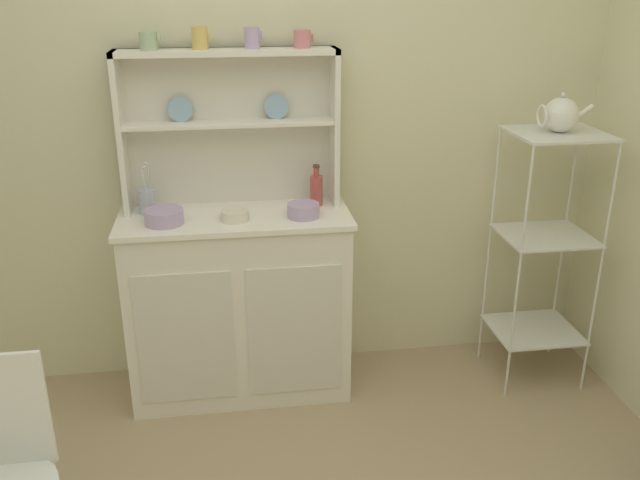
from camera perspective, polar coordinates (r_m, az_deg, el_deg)
wall_back at (r=3.22m, az=-4.18°, el=9.74°), size 3.84×0.05×2.50m
hutch_cabinet at (r=3.22m, az=-6.84°, el=-5.24°), size 1.04×0.45×0.90m
hutch_shelf_unit at (r=3.11m, az=-7.64°, el=10.26°), size 0.96×0.18×0.71m
bakers_rack at (r=3.37m, az=18.42°, el=0.46°), size 0.41×0.37×1.24m
cup_sage_0 at (r=3.03m, az=-14.19°, el=15.93°), size 0.09×0.08×0.08m
cup_gold_1 at (r=3.02m, az=-10.03°, el=16.39°), size 0.08×0.07×0.09m
cup_lilac_2 at (r=3.02m, az=-5.70°, el=16.55°), size 0.08×0.07×0.09m
cup_rose_3 at (r=3.04m, az=-1.48°, el=16.55°), size 0.09×0.07×0.08m
bowl_mixing_large at (r=2.99m, az=-12.97°, el=1.92°), size 0.17×0.17×0.06m
bowl_floral_medium at (r=2.98m, az=-7.18°, el=2.09°), size 0.12×0.12×0.05m
bowl_cream_small at (r=2.99m, az=-1.41°, el=2.51°), size 0.14×0.14×0.06m
jam_bottle at (r=3.14m, az=-0.31°, el=4.30°), size 0.06×0.06×0.19m
utensil_jar at (r=3.13m, az=-14.30°, el=3.19°), size 0.08×0.08×0.23m
porcelain_teapot at (r=3.22m, az=19.57°, el=9.88°), size 0.24×0.15×0.18m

